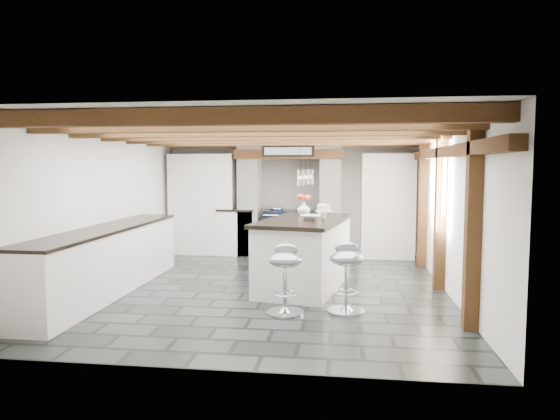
# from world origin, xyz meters

# --- Properties ---
(ground) EXTENTS (6.00, 6.00, 0.00)m
(ground) POSITION_xyz_m (0.00, 0.00, 0.00)
(ground) COLOR black
(ground) RESTS_ON ground
(room_shell) EXTENTS (6.00, 6.03, 6.00)m
(room_shell) POSITION_xyz_m (-0.61, 1.42, 1.07)
(room_shell) COLOR silver
(room_shell) RESTS_ON ground
(range_cooker) EXTENTS (1.00, 0.63, 0.99)m
(range_cooker) POSITION_xyz_m (0.00, 2.68, 0.47)
(range_cooker) COLOR black
(range_cooker) RESTS_ON ground
(kitchen_island) EXTENTS (1.42, 2.19, 1.34)m
(kitchen_island) POSITION_xyz_m (0.50, 0.09, 0.51)
(kitchen_island) COLOR white
(kitchen_island) RESTS_ON ground
(bar_stool_near) EXTENTS (0.48, 0.48, 0.85)m
(bar_stool_near) POSITION_xyz_m (1.10, -1.11, 0.53)
(bar_stool_near) COLOR silver
(bar_stool_near) RESTS_ON ground
(bar_stool_far) EXTENTS (0.45, 0.45, 0.84)m
(bar_stool_far) POSITION_xyz_m (0.37, -1.27, 0.52)
(bar_stool_far) COLOR silver
(bar_stool_far) RESTS_ON ground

